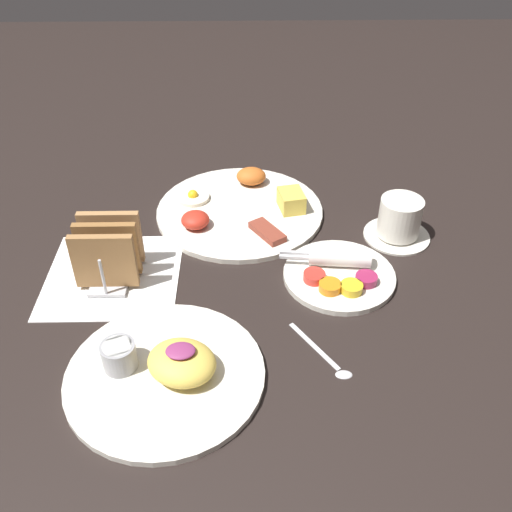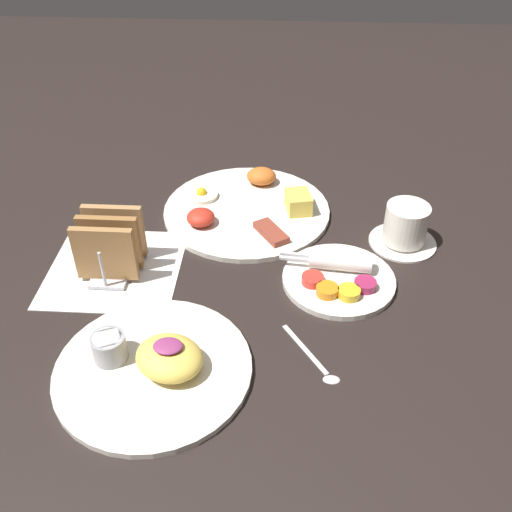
{
  "view_description": "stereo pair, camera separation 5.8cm",
  "coord_description": "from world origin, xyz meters",
  "px_view_note": "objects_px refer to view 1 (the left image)",
  "views": [
    {
      "loc": [
        0.06,
        -0.72,
        0.61
      ],
      "look_at": [
        0.07,
        0.03,
        0.03
      ],
      "focal_mm": 40.0,
      "sensor_mm": 36.0,
      "label": 1
    },
    {
      "loc": [
        0.11,
        -0.72,
        0.61
      ],
      "look_at": [
        0.07,
        0.03,
        0.03
      ],
      "focal_mm": 40.0,
      "sensor_mm": 36.0,
      "label": 2
    }
  ],
  "objects_px": {
    "toast_rack": "(108,252)",
    "plate_condiments": "(339,273)",
    "coffee_cup": "(399,220)",
    "plate_foreground": "(166,370)",
    "plate_breakfast": "(241,208)"
  },
  "relations": [
    {
      "from": "plate_foreground",
      "to": "toast_rack",
      "type": "xyz_separation_m",
      "value": [
        -0.11,
        0.22,
        0.04
      ]
    },
    {
      "from": "plate_condiments",
      "to": "plate_foreground",
      "type": "relative_size",
      "value": 0.7
    },
    {
      "from": "toast_rack",
      "to": "plate_condiments",
      "type": "bearing_deg",
      "value": -1.82
    },
    {
      "from": "plate_breakfast",
      "to": "coffee_cup",
      "type": "xyz_separation_m",
      "value": [
        0.29,
        -0.09,
        0.03
      ]
    },
    {
      "from": "toast_rack",
      "to": "plate_foreground",
      "type": "bearing_deg",
      "value": -62.8
    },
    {
      "from": "plate_breakfast",
      "to": "plate_foreground",
      "type": "xyz_separation_m",
      "value": [
        -0.1,
        -0.41,
        0.0
      ]
    },
    {
      "from": "plate_condiments",
      "to": "plate_foreground",
      "type": "distance_m",
      "value": 0.34
    },
    {
      "from": "plate_condiments",
      "to": "toast_rack",
      "type": "distance_m",
      "value": 0.38
    },
    {
      "from": "plate_breakfast",
      "to": "coffee_cup",
      "type": "relative_size",
      "value": 2.66
    },
    {
      "from": "plate_breakfast",
      "to": "plate_foreground",
      "type": "height_order",
      "value": "plate_foreground"
    },
    {
      "from": "plate_condiments",
      "to": "toast_rack",
      "type": "height_order",
      "value": "toast_rack"
    },
    {
      "from": "plate_breakfast",
      "to": "plate_condiments",
      "type": "relative_size",
      "value": 1.66
    },
    {
      "from": "plate_condiments",
      "to": "coffee_cup",
      "type": "bearing_deg",
      "value": 43.43
    },
    {
      "from": "plate_foreground",
      "to": "plate_breakfast",
      "type": "bearing_deg",
      "value": 76.05
    },
    {
      "from": "toast_rack",
      "to": "coffee_cup",
      "type": "distance_m",
      "value": 0.51
    }
  ]
}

